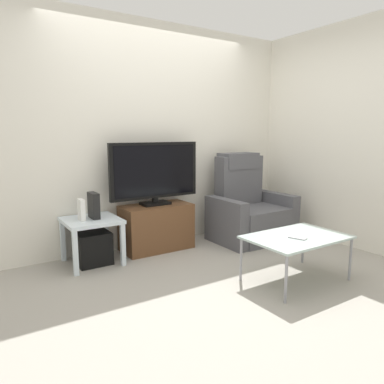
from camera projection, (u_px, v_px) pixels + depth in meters
ground_plane at (208, 270)px, 3.58m from camera, size 6.40×6.40×0.00m
wall_back at (154, 136)px, 4.30m from camera, size 6.40×0.06×2.60m
wall_side at (336, 136)px, 4.38m from camera, size 0.06×4.48×2.60m
tv_stand at (157, 227)px, 4.19m from camera, size 0.80×0.40×0.52m
television at (155, 172)px, 4.10m from camera, size 1.08×0.20×0.71m
recliner_armchair at (249, 210)px, 4.60m from camera, size 0.98×0.78×1.08m
side_table at (92, 226)px, 3.71m from camera, size 0.54×0.54×0.47m
subwoofer_box at (93, 248)px, 3.74m from camera, size 0.33×0.33×0.33m
book_upright at (81, 210)px, 3.61m from camera, size 0.05×0.12×0.22m
game_console at (94, 205)px, 3.70m from camera, size 0.07×0.20×0.26m
coffee_table at (297, 239)px, 3.27m from camera, size 0.90×0.60×0.42m
cell_phone at (298, 238)px, 3.20m from camera, size 0.12×0.17×0.01m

